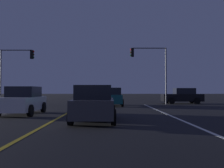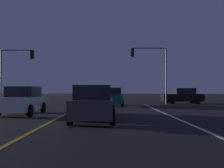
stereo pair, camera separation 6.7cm
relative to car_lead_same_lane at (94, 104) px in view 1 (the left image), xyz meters
name	(u,v)px [view 1 (the left image)]	position (x,y,z in m)	size (l,w,h in m)	color
lane_edge_right	(210,132)	(4.26, -3.00, -0.82)	(0.16, 32.59, 0.01)	silver
lane_center_divider	(32,132)	(-1.98, -3.00, -0.82)	(0.16, 32.59, 0.01)	gold
car_lead_same_lane	(94,104)	(0.00, 0.00, 0.00)	(2.02, 4.30, 1.70)	black
car_ahead_far	(112,97)	(0.95, 11.64, 0.00)	(2.02, 4.30, 1.70)	black
car_oncoming	(23,101)	(-4.58, 3.51, 0.00)	(2.02, 4.30, 1.70)	black
car_crossing_side	(182,96)	(8.69, 15.30, 0.00)	(4.30, 2.02, 1.70)	black
traffic_light_near_right	(149,62)	(4.80, 13.79, 3.56)	(3.80, 0.36, 5.88)	#4C4C51
traffic_light_near_left	(17,64)	(-8.88, 13.79, 3.39)	(3.52, 0.36, 5.65)	#4C4C51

